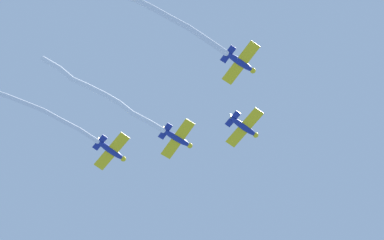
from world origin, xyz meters
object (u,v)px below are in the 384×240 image
object	(u,v)px
airplane_slot	(112,151)
airplane_right_wing	(241,62)
airplane_left_wing	(178,138)
airplane_lead	(244,127)

from	to	relation	value
airplane_slot	airplane_right_wing	bearing A→B (deg)	-74.99
airplane_right_wing	airplane_slot	bearing A→B (deg)	109.26
airplane_left_wing	airplane_slot	xyz separation A→B (m)	(-5.22, 8.31, -0.30)
airplane_right_wing	airplane_lead	bearing A→B (deg)	50.60
airplane_left_wing	airplane_slot	size ratio (longest dim) A/B	1.00
airplane_lead	airplane_left_wing	size ratio (longest dim) A/B	1.00
airplane_left_wing	airplane_slot	distance (m)	9.81
airplane_right_wing	airplane_slot	world-z (taller)	airplane_right_wing
airplane_left_wing	airplane_slot	bearing A→B (deg)	135.93
airplane_right_wing	airplane_slot	distance (m)	22.83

